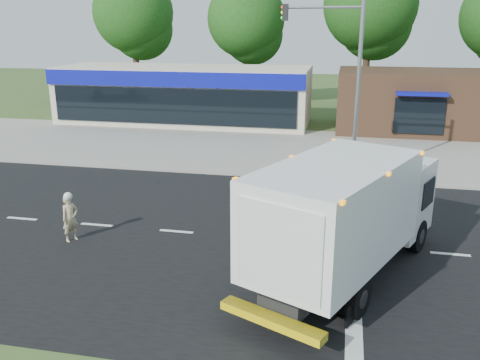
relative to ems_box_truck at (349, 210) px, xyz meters
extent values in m
plane|color=#385123|center=(-2.75, 2.24, -2.06)|extent=(120.00, 120.00, 0.00)
cube|color=black|center=(-2.75, 2.24, -2.06)|extent=(60.00, 14.00, 0.02)
cube|color=gray|center=(-2.75, 10.44, -2.00)|extent=(60.00, 2.40, 0.12)
cube|color=gray|center=(-2.75, 16.24, -2.05)|extent=(60.00, 9.00, 0.02)
cube|color=silver|center=(-11.75, 2.24, -2.05)|extent=(1.20, 0.15, 0.01)
cube|color=silver|center=(-8.75, 2.24, -2.05)|extent=(1.20, 0.15, 0.01)
cube|color=silver|center=(-5.75, 2.24, -2.05)|extent=(1.20, 0.15, 0.01)
cube|color=silver|center=(-2.75, 2.24, -2.05)|extent=(1.20, 0.15, 0.01)
cube|color=silver|center=(0.25, 2.24, -2.05)|extent=(1.20, 0.15, 0.01)
cube|color=silver|center=(3.25, 2.24, -2.05)|extent=(1.20, 0.15, 0.01)
cube|color=silver|center=(0.25, -0.76, -2.05)|extent=(0.40, 7.00, 0.01)
cube|color=black|center=(-0.37, -0.80, -1.30)|extent=(3.26, 5.40, 0.38)
cube|color=silver|center=(1.24, 2.71, -0.38)|extent=(3.03, 2.95, 2.28)
cube|color=black|center=(1.67, 3.65, -0.16)|extent=(1.95, 1.01, 0.98)
cube|color=white|center=(-0.37, -0.80, 0.22)|extent=(4.64, 6.03, 2.56)
cube|color=silver|center=(-1.51, -3.30, 0.17)|extent=(2.01, 0.97, 2.07)
cube|color=yellow|center=(-1.59, -3.47, -1.47)|extent=(2.53, 1.43, 0.20)
cube|color=orange|center=(-0.37, -0.80, 1.47)|extent=(4.59, 5.85, 0.09)
cylinder|color=black|center=(0.32, 3.19, -1.54)|extent=(0.73, 1.09, 1.04)
cylinder|color=black|center=(2.20, 2.33, -1.54)|extent=(0.73, 1.09, 1.04)
cylinder|color=black|center=(-1.67, -1.04, -1.54)|extent=(0.73, 1.09, 1.04)
cylinder|color=black|center=(0.30, -1.95, -1.54)|extent=(0.73, 1.09, 1.04)
imported|color=tan|center=(-8.92, 0.84, -1.27)|extent=(0.62, 0.69, 1.59)
sphere|color=white|center=(-8.92, 0.84, -0.51)|extent=(0.28, 0.28, 0.28)
cube|color=beige|center=(-11.75, 22.24, -0.06)|extent=(18.00, 6.00, 4.00)
cube|color=#0B119B|center=(-11.75, 19.19, 1.34)|extent=(18.00, 0.30, 1.00)
cube|color=black|center=(-11.75, 19.19, -0.46)|extent=(17.00, 0.12, 2.40)
cube|color=#382316|center=(4.25, 22.24, -0.06)|extent=(10.00, 6.00, 4.00)
cube|color=#0B119B|center=(4.25, 19.14, 0.84)|extent=(3.00, 1.20, 0.20)
cube|color=black|center=(4.25, 19.19, -0.56)|extent=(3.00, 0.12, 2.20)
cylinder|color=gray|center=(0.25, 9.84, 1.94)|extent=(0.18, 0.18, 8.00)
cylinder|color=gray|center=(-1.45, 9.84, 5.54)|extent=(3.40, 0.12, 0.12)
cube|color=black|center=(-3.05, 9.84, 5.34)|extent=(0.25, 0.25, 0.70)
cylinder|color=#332114|center=(-18.75, 30.24, 1.61)|extent=(0.56, 0.56, 7.35)
sphere|color=#1C4112|center=(-18.75, 30.24, 5.81)|extent=(6.93, 6.93, 6.93)
sphere|color=#1C4112|center=(-18.25, 30.74, 4.45)|extent=(5.46, 5.46, 5.46)
cylinder|color=#332114|center=(-8.75, 30.24, 1.37)|extent=(0.56, 0.56, 6.86)
sphere|color=#1C4112|center=(-8.75, 30.24, 5.29)|extent=(6.47, 6.47, 6.47)
sphere|color=#1C4112|center=(-8.25, 30.74, 4.01)|extent=(5.10, 5.10, 5.10)
cylinder|color=#332114|center=(1.25, 30.24, 1.86)|extent=(0.56, 0.56, 7.84)
sphere|color=#1C4112|center=(1.25, 30.24, 6.34)|extent=(7.39, 7.39, 7.39)
sphere|color=#1C4112|center=(1.75, 30.74, 4.88)|extent=(5.82, 5.82, 5.82)
camera|label=1|loc=(-0.28, -13.31, 4.86)|focal=38.00mm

